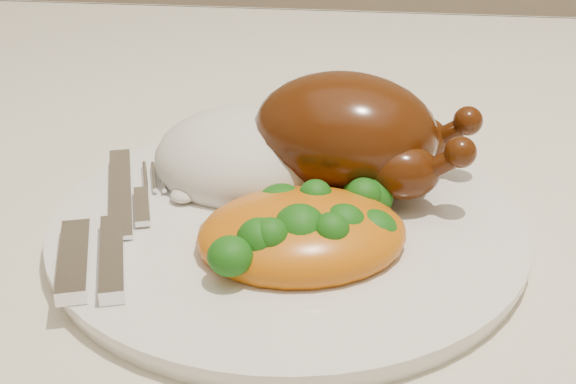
# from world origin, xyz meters

# --- Properties ---
(dining_table) EXTENTS (1.60, 0.90, 0.76)m
(dining_table) POSITION_xyz_m (0.00, 0.00, 0.67)
(dining_table) COLOR brown
(dining_table) RESTS_ON floor
(tablecloth) EXTENTS (1.73, 1.03, 0.18)m
(tablecloth) POSITION_xyz_m (0.00, 0.00, 0.74)
(tablecloth) COLOR silver
(tablecloth) RESTS_ON dining_table
(dinner_plate) EXTENTS (0.40, 0.40, 0.01)m
(dinner_plate) POSITION_xyz_m (-0.14, -0.05, 0.77)
(dinner_plate) COLOR white
(dinner_plate) RESTS_ON tablecloth
(roast_chicken) EXTENTS (0.17, 0.12, 0.08)m
(roast_chicken) POSITION_xyz_m (-0.10, 0.00, 0.82)
(roast_chicken) COLOR #4F2008
(roast_chicken) RESTS_ON dinner_plate
(rice_mound) EXTENTS (0.14, 0.13, 0.07)m
(rice_mound) POSITION_xyz_m (-0.18, 0.01, 0.79)
(rice_mound) COLOR silver
(rice_mound) RESTS_ON dinner_plate
(mac_and_cheese) EXTENTS (0.15, 0.13, 0.05)m
(mac_and_cheese) POSITION_xyz_m (-0.12, -0.09, 0.79)
(mac_and_cheese) COLOR orange
(mac_and_cheese) RESTS_ON dinner_plate
(cutlery) EXTENTS (0.07, 0.20, 0.01)m
(cutlery) POSITION_xyz_m (-0.25, -0.09, 0.79)
(cutlery) COLOR silver
(cutlery) RESTS_ON dinner_plate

